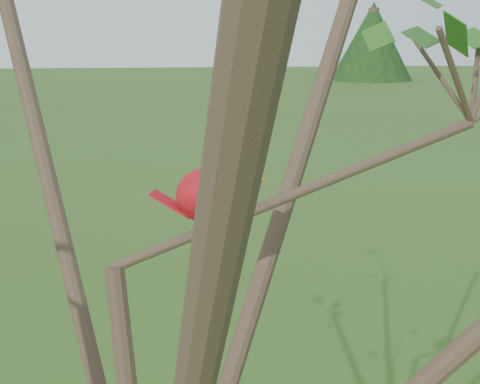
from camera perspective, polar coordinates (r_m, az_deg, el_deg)
The scene contains 3 objects.
crabapple_tree at distance 1.01m, azimuth -7.39°, elevation 0.45°, with size 2.35×2.05×2.95m.
cardinal at distance 1.12m, azimuth -2.13°, elevation -0.10°, with size 0.20×0.13×0.14m.
distant_trees at distance 24.20m, azimuth -7.21°, elevation 11.85°, with size 36.23×14.80×3.47m.
Camera 1 is at (0.05, -1.01, 2.35)m, focal length 50.00 mm.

